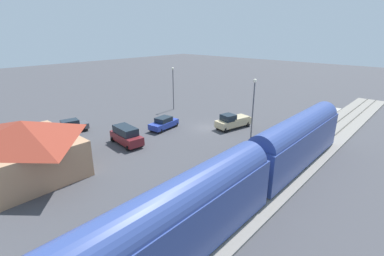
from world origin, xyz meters
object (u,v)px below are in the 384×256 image
object	(u,v)px
pedestrian_on_platform	(292,125)
sedan_blue	(164,123)
pickup_tan	(233,121)
suv_maroon	(126,135)
light_pole_near_platform	(253,103)
sedan_charcoal	(70,126)
station_building	(26,147)
passenger_train	(255,167)
light_pole_lot_center	(173,83)

from	to	relation	value
pedestrian_on_platform	sedan_blue	world-z (taller)	pedestrian_on_platform
pickup_tan	suv_maroon	bearing A→B (deg)	65.81
pedestrian_on_platform	light_pole_near_platform	size ratio (longest dim) A/B	0.22
suv_maroon	sedan_charcoal	distance (m)	9.57
station_building	sedan_blue	world-z (taller)	station_building
sedan_charcoal	pickup_tan	bearing A→B (deg)	-133.39
station_building	pedestrian_on_platform	xyz separation A→B (m)	(-14.10, -27.32, -1.53)
light_pole_near_platform	suv_maroon	bearing A→B (deg)	46.59
light_pole_near_platform	sedan_blue	bearing A→B (deg)	21.00
pickup_tan	sedan_charcoal	world-z (taller)	pickup_tan
sedan_blue	sedan_charcoal	world-z (taller)	same
passenger_train	suv_maroon	distance (m)	17.48
station_building	pickup_tan	distance (m)	25.34
sedan_blue	sedan_charcoal	bearing A→B (deg)	48.08
station_building	sedan_blue	xyz separation A→B (m)	(0.18, -17.48, -1.93)
light_pole_lot_center	station_building	bearing A→B (deg)	104.58
pickup_tan	light_pole_lot_center	distance (m)	14.03
pickup_tan	light_pole_near_platform	xyz separation A→B (m)	(-4.44, 2.51, 3.87)
pedestrian_on_platform	light_pole_near_platform	world-z (taller)	light_pole_near_platform
light_pole_near_platform	sedan_charcoal	bearing A→B (deg)	34.78
sedan_charcoal	sedan_blue	bearing A→B (deg)	-131.92
sedan_charcoal	light_pole_near_platform	xyz separation A→B (m)	(-19.82, -13.76, 4.02)
station_building	pedestrian_on_platform	distance (m)	30.78
pedestrian_on_platform	suv_maroon	bearing A→B (deg)	50.99
sedan_charcoal	light_pole_near_platform	world-z (taller)	light_pole_near_platform
sedan_blue	light_pole_near_platform	bearing A→B (deg)	-159.00
pickup_tan	suv_maroon	distance (m)	15.03
station_building	sedan_blue	bearing A→B (deg)	-89.42
passenger_train	light_pole_lot_center	xyz separation A→B (m)	(24.72, -15.20, 1.78)
pedestrian_on_platform	suv_maroon	world-z (taller)	suv_maroon
sedan_blue	light_pole_lot_center	bearing A→B (deg)	-51.93
pedestrian_on_platform	suv_maroon	distance (m)	21.45
light_pole_near_platform	light_pole_lot_center	bearing A→B (deg)	-12.53
sedan_charcoal	suv_maroon	bearing A→B (deg)	-164.47
passenger_train	light_pole_near_platform	world-z (taller)	light_pole_near_platform
light_pole_lot_center	pickup_tan	bearing A→B (deg)	173.76
suv_maroon	light_pole_near_platform	size ratio (longest dim) A/B	0.65
station_building	suv_maroon	distance (m)	10.80
passenger_train	sedan_charcoal	size ratio (longest dim) A/B	6.91
light_pole_near_platform	light_pole_lot_center	size ratio (longest dim) A/B	1.06
station_building	sedan_charcoal	size ratio (longest dim) A/B	2.16
station_building	pedestrian_on_platform	size ratio (longest dim) A/B	6.02
passenger_train	light_pole_near_platform	distance (m)	13.28
suv_maroon	light_pole_lot_center	bearing A→B (deg)	-64.26
station_building	light_pole_lot_center	world-z (taller)	light_pole_lot_center
passenger_train	light_pole_near_platform	bearing A→B (deg)	-58.79
passenger_train	sedan_blue	distance (m)	19.53
passenger_train	station_building	bearing A→B (deg)	30.56
passenger_train	light_pole_lot_center	bearing A→B (deg)	-31.60
passenger_train	sedan_charcoal	distance (m)	26.81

